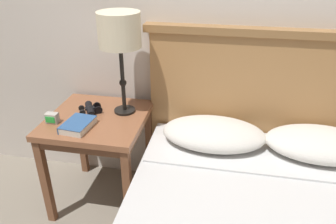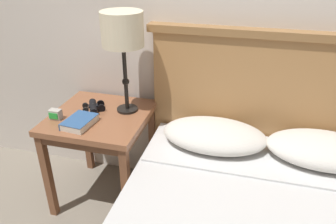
{
  "view_description": "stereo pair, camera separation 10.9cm",
  "coord_description": "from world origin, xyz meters",
  "px_view_note": "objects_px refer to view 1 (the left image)",
  "views": [
    {
      "loc": [
        0.12,
        -0.88,
        1.56
      ],
      "look_at": [
        -0.18,
        0.7,
        0.73
      ],
      "focal_mm": 35.0,
      "sensor_mm": 36.0,
      "label": 1
    },
    {
      "loc": [
        0.23,
        -0.85,
        1.56
      ],
      "look_at": [
        -0.18,
        0.7,
        0.73
      ],
      "focal_mm": 35.0,
      "sensor_mm": 36.0,
      "label": 2
    }
  ],
  "objects_px": {
    "book_on_nightstand": "(78,125)",
    "binoculars_pair": "(90,109)",
    "table_lamp": "(119,33)",
    "nightstand": "(98,129)",
    "alarm_clock": "(52,118)"
  },
  "relations": [
    {
      "from": "book_on_nightstand",
      "to": "binoculars_pair",
      "type": "distance_m",
      "value": 0.19
    },
    {
      "from": "book_on_nightstand",
      "to": "table_lamp",
      "type": "bearing_deg",
      "value": 51.54
    },
    {
      "from": "book_on_nightstand",
      "to": "binoculars_pair",
      "type": "bearing_deg",
      "value": 91.99
    },
    {
      "from": "nightstand",
      "to": "table_lamp",
      "type": "height_order",
      "value": "table_lamp"
    },
    {
      "from": "book_on_nightstand",
      "to": "binoculars_pair",
      "type": "xyz_separation_m",
      "value": [
        -0.01,
        0.19,
        0.0
      ]
    },
    {
      "from": "table_lamp",
      "to": "book_on_nightstand",
      "type": "distance_m",
      "value": 0.56
    },
    {
      "from": "nightstand",
      "to": "table_lamp",
      "type": "relative_size",
      "value": 1.04
    },
    {
      "from": "table_lamp",
      "to": "binoculars_pair",
      "type": "bearing_deg",
      "value": -165.29
    },
    {
      "from": "book_on_nightstand",
      "to": "alarm_clock",
      "type": "height_order",
      "value": "alarm_clock"
    },
    {
      "from": "nightstand",
      "to": "book_on_nightstand",
      "type": "height_order",
      "value": "book_on_nightstand"
    },
    {
      "from": "table_lamp",
      "to": "binoculars_pair",
      "type": "relative_size",
      "value": 3.77
    },
    {
      "from": "nightstand",
      "to": "table_lamp",
      "type": "distance_m",
      "value": 0.6
    },
    {
      "from": "book_on_nightstand",
      "to": "binoculars_pair",
      "type": "relative_size",
      "value": 1.3
    },
    {
      "from": "alarm_clock",
      "to": "binoculars_pair",
      "type": "bearing_deg",
      "value": 44.85
    },
    {
      "from": "table_lamp",
      "to": "book_on_nightstand",
      "type": "height_order",
      "value": "table_lamp"
    }
  ]
}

